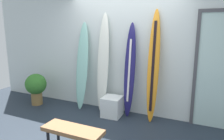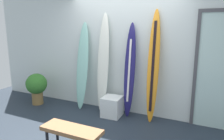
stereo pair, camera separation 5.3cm
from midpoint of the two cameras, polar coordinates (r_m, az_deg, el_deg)
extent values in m
cube|color=#212A36|center=(3.80, -3.36, -17.73)|extent=(8.00, 8.00, 0.04)
cube|color=silver|center=(4.51, 4.42, 6.00)|extent=(7.20, 0.20, 2.80)
ellipsoid|color=#88C6BA|center=(4.73, -7.81, 1.05)|extent=(0.30, 0.36, 1.96)
ellipsoid|color=silver|center=(4.50, -2.13, 1.80)|extent=(0.29, 0.30, 2.15)
cone|color=black|center=(4.69, -2.35, -8.98)|extent=(0.07, 0.08, 0.11)
ellipsoid|color=navy|center=(4.27, 5.21, -0.17)|extent=(0.25, 0.28, 1.94)
cube|color=silver|center=(4.24, 5.05, -0.21)|extent=(0.05, 0.15, 1.27)
cone|color=black|center=(4.46, 4.83, -10.36)|extent=(0.07, 0.08, 0.11)
ellipsoid|color=orange|center=(4.09, 11.60, 0.89)|extent=(0.24, 0.36, 2.19)
cube|color=black|center=(4.06, 11.49, 0.87)|extent=(0.06, 0.23, 1.73)
cone|color=black|center=(4.28, 10.86, -11.21)|extent=(0.07, 0.08, 0.11)
cube|color=silver|center=(4.43, 0.36, -9.98)|extent=(0.40, 0.40, 0.42)
cube|color=#47474C|center=(4.15, 22.20, -0.25)|extent=(0.06, 0.06, 2.10)
cylinder|color=olive|center=(5.42, -19.47, -7.25)|extent=(0.26, 0.26, 0.29)
sphere|color=#327129|center=(5.32, -19.73, -3.59)|extent=(0.50, 0.50, 0.50)
cube|color=#966640|center=(3.12, -10.56, -15.87)|extent=(0.90, 0.32, 0.06)
cylinder|color=black|center=(3.50, -14.31, -16.89)|extent=(0.04, 0.04, 0.38)
camera|label=1|loc=(0.03, -89.65, 0.07)|focal=33.35mm
camera|label=2|loc=(0.03, 90.35, -0.07)|focal=33.35mm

